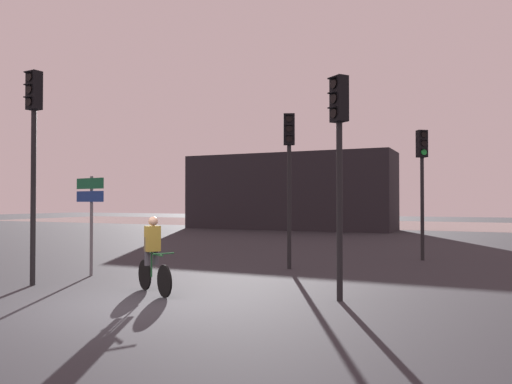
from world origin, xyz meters
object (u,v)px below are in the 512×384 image
traffic_light_far_right (422,170)px  traffic_light_near_left (34,138)px  distant_building (289,192)px  cyclist (153,254)px  traffic_light_center (289,161)px  traffic_light_near_right (339,144)px  direction_sign_post (91,207)px

traffic_light_far_right → traffic_light_near_left: 11.77m
distant_building → cyclist: (6.08, -24.11, -1.80)m
traffic_light_far_right → traffic_light_center: (-3.26, -3.81, 0.11)m
traffic_light_far_right → cyclist: traffic_light_far_right is taller
distant_building → traffic_light_near_left: (2.94, -24.46, 0.81)m
traffic_light_center → traffic_light_near_left: (-4.42, -5.10, 0.32)m
traffic_light_near_right → traffic_light_far_right: (0.73, 7.72, -0.06)m
distant_building → traffic_light_far_right: (10.62, -15.55, 0.38)m
direction_sign_post → distant_building: bearing=-71.1°
direction_sign_post → cyclist: direction_sign_post is taller
traffic_light_far_right → traffic_light_near_left: size_ratio=0.86×
traffic_light_near_left → traffic_light_near_right: bearing=-163.9°
traffic_light_center → traffic_light_far_right: bearing=-152.7°
distant_building → traffic_light_near_left: distant_building is taller
direction_sign_post → traffic_light_near_right: bearing=-173.1°
traffic_light_near_right → traffic_light_near_left: (-6.94, -1.18, 0.37)m
traffic_light_near_right → traffic_light_center: traffic_light_center is taller
cyclist → traffic_light_near_right: bearing=133.7°
direction_sign_post → cyclist: bearing=166.8°
traffic_light_center → traffic_light_near_left: bearing=26.9°
distant_building → traffic_light_far_right: bearing=-55.7°
traffic_light_center → cyclist: size_ratio=2.76×
traffic_light_near_left → direction_sign_post: bearing=-89.3°
distant_building → cyclist: size_ratio=8.99×
traffic_light_near_left → direction_sign_post: 2.35m
distant_building → traffic_light_near_left: 24.65m
traffic_light_near_left → cyclist: traffic_light_near_left is taller
traffic_light_near_right → direction_sign_post: bearing=33.4°
traffic_light_center → cyclist: traffic_light_center is taller
direction_sign_post → traffic_light_near_left: bearing=95.4°
traffic_light_near_right → cyclist: 4.50m
traffic_light_far_right → direction_sign_post: size_ratio=1.66×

